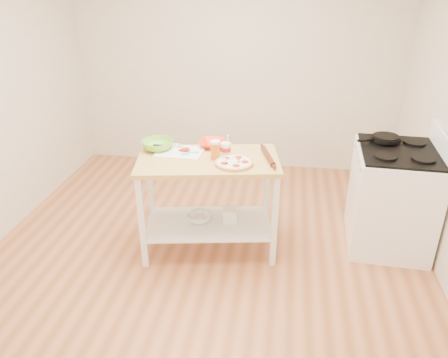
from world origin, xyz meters
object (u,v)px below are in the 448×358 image
skillet (385,138)px  pizza (234,163)px  beer_pint (215,150)px  rolling_pin (268,156)px  shelf_glass_bowl (199,217)px  spatula (189,153)px  cutting_board (180,151)px  knife (164,146)px  gas_stove (392,198)px  orange_bowl (213,144)px  yogurt_tub (226,149)px  green_bowl (158,145)px  shelf_bin (230,215)px  prep_island (208,185)px

skillet → pizza: (-1.30, -0.61, -0.06)m
skillet → beer_pint: bearing=178.4°
rolling_pin → shelf_glass_bowl: size_ratio=1.68×
spatula → rolling_pin: 0.68m
cutting_board → shelf_glass_bowl: 0.64m
knife → gas_stove: bearing=5.9°
orange_bowl → yogurt_tub: yogurt_tub is taller
pizza → green_bowl: bearing=162.8°
pizza → green_bowl: 0.75m
skillet → spatula: bearing=174.0°
orange_bowl → shelf_bin: bearing=-48.0°
beer_pint → yogurt_tub: (0.07, 0.11, -0.03)m
knife → pizza: bearing=-20.4°
gas_stove → knife: gas_stove is taller
prep_island → shelf_bin: 0.38m
rolling_pin → pizza: bearing=-148.5°
gas_stove → shelf_bin: 1.49m
cutting_board → rolling_pin: size_ratio=1.07×
skillet → cutting_board: 1.86m
orange_bowl → gas_stove: bearing=2.3°
pizza → spatula: pizza is taller
skillet → shelf_bin: (-1.35, -0.45, -0.65)m
prep_island → pizza: pizza is taller
gas_stove → pizza: size_ratio=3.46×
prep_island → spatula: bearing=161.7°
knife → orange_bowl: orange_bowl is taller
pizza → shelf_glass_bowl: (-0.33, 0.11, -0.62)m
green_bowl → shelf_bin: (0.66, -0.07, -0.62)m
green_bowl → shelf_bin: size_ratio=2.24×
pizza → spatula: size_ratio=2.20×
cutting_board → yogurt_tub: 0.41m
spatula → shelf_glass_bowl: bearing=-38.7°
skillet → pizza: skillet is taller
spatula → knife: bearing=141.2°
skillet → shelf_glass_bowl: size_ratio=1.73×
pizza → knife: pizza is taller
green_bowl → shelf_glass_bowl: 0.76m
orange_bowl → green_bowl: (-0.48, -0.14, 0.01)m
pizza → orange_bowl: bearing=123.6°
green_bowl → shelf_bin: green_bowl is taller
beer_pint → shelf_bin: 0.67m
beer_pint → shelf_bin: beer_pint is taller
beer_pint → shelf_bin: size_ratio=1.31×
pizza → green_bowl: (-0.71, 0.22, 0.03)m
knife → green_bowl: (-0.04, -0.05, 0.03)m
knife → shelf_glass_bowl: bearing=-24.1°
pizza → gas_stove: bearing=16.8°
pizza → spatula: 0.43m
beer_pint → shelf_bin: bearing=29.6°
yogurt_tub → shelf_glass_bowl: yogurt_tub is taller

